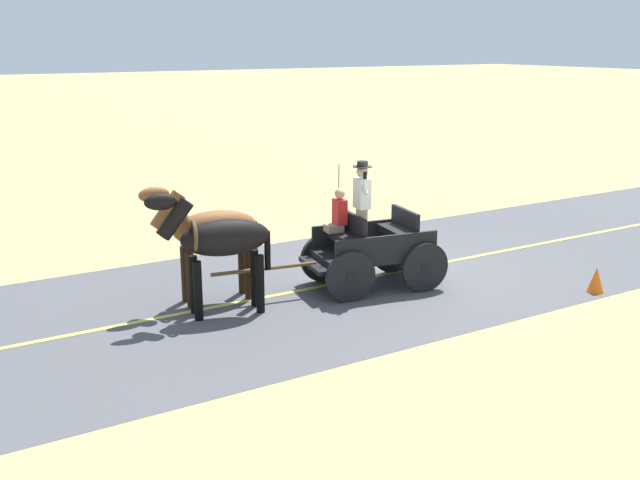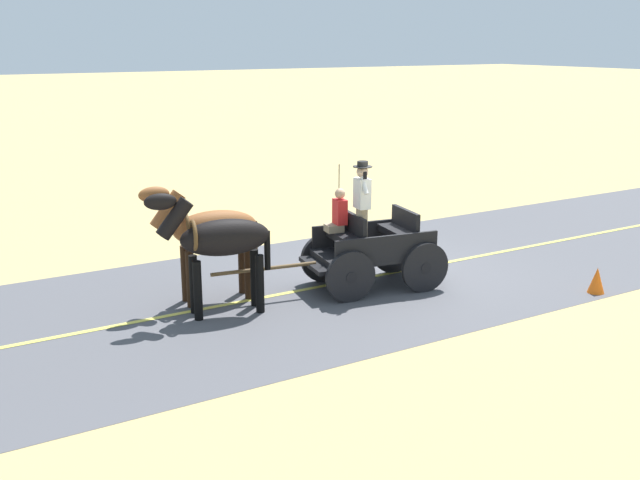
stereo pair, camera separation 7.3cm
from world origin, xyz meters
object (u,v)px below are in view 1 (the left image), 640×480
at_px(horse_near_side, 219,241).
at_px(horse_off_side, 209,231).
at_px(horse_drawn_carriage, 370,246).
at_px(traffic_cone, 596,280).

xyz_separation_m(horse_near_side, horse_off_side, (0.70, -0.11, 0.00)).
height_order(horse_drawn_carriage, traffic_cone, horse_drawn_carriage).
distance_m(horse_near_side, horse_off_side, 0.70).
distance_m(horse_drawn_carriage, horse_near_side, 3.09).
relative_size(horse_off_side, traffic_cone, 4.42).
bearing_deg(horse_drawn_carriage, traffic_cone, -125.48).
distance_m(horse_off_side, traffic_cone, 7.32).
height_order(horse_drawn_carriage, horse_off_side, horse_drawn_carriage).
bearing_deg(horse_off_side, horse_drawn_carriage, -105.75).
xyz_separation_m(horse_near_side, traffic_cone, (-2.63, -6.55, -1.07)).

